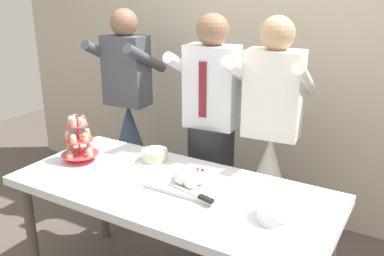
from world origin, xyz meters
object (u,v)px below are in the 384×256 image
main_cake_tray (190,179)px  round_cake (155,156)px  person_guest (130,144)px  cupcake_stand (79,141)px  person_groom (211,150)px  plate_stack (275,213)px  person_bride (268,184)px  dessert_table (171,198)px

main_cake_tray → round_cake: main_cake_tray is taller
round_cake → person_guest: (-0.65, 0.55, -0.23)m
cupcake_stand → round_cake: (0.41, 0.22, -0.10)m
round_cake → person_groom: bearing=67.0°
plate_stack → person_bride: (-0.29, 0.70, -0.23)m
dessert_table → cupcake_stand: 0.72m
main_cake_tray → person_guest: size_ratio=0.26×
cupcake_stand → round_cake: 0.48m
round_cake → person_bride: (0.59, 0.43, -0.23)m
dessert_table → person_groom: (-0.09, 0.64, 0.05)m
person_guest → round_cake: bearing=-40.5°
person_groom → main_cake_tray: bearing=-72.5°
main_cake_tray → person_groom: 0.61m
dessert_table → round_cake: round_cake is taller
cupcake_stand → plate_stack: 1.30m
round_cake → person_bride: 0.77m
cupcake_stand → person_bride: bearing=33.1°
plate_stack → round_cake: round_cake is taller
dessert_table → cupcake_stand: size_ratio=5.90×
dessert_table → person_bride: person_bride is taller
main_cake_tray → person_bride: bearing=68.9°
person_bride → person_guest: bearing=174.4°
plate_stack → person_guest: 1.75m
person_bride → person_guest: (-1.24, 0.12, 0.00)m
cupcake_stand → main_cake_tray: cupcake_stand is taller
round_cake → person_bride: size_ratio=0.14×
plate_stack → round_cake: 0.92m
plate_stack → person_bride: 0.79m
plate_stack → person_guest: (-1.53, 0.82, -0.23)m
person_guest → dessert_table: bearing=-40.4°
round_cake → person_groom: (0.18, 0.41, -0.06)m
round_cake → cupcake_stand: bearing=-151.6°
cupcake_stand → person_guest: size_ratio=0.18×
main_cake_tray → round_cake: (-0.36, 0.17, -0.01)m
dessert_table → person_guest: bearing=139.6°
plate_stack → person_groom: person_groom is taller
dessert_table → person_bride: size_ratio=1.08×
dessert_table → main_cake_tray: size_ratio=4.16×
dessert_table → person_groom: 0.65m
cupcake_stand → round_cake: bearing=28.4°
main_cake_tray → person_guest: 1.26m
cupcake_stand → person_groom: 0.88m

